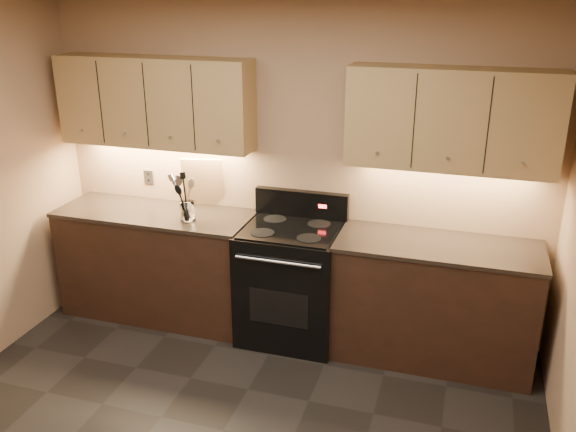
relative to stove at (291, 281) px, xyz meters
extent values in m
plane|color=silver|center=(-0.08, -1.68, 2.12)|extent=(4.00, 4.00, 0.00)
cube|color=#9E7A5D|center=(-0.08, 0.32, 0.82)|extent=(4.00, 0.04, 2.60)
cube|color=black|center=(-1.18, 0.02, -0.03)|extent=(1.60, 0.60, 0.90)
cube|color=#382B23|center=(-1.18, 0.02, 0.44)|extent=(1.62, 0.62, 0.03)
cube|color=black|center=(1.10, 0.02, -0.03)|extent=(1.44, 0.60, 0.90)
cube|color=#382B23|center=(1.10, 0.02, 0.44)|extent=(1.46, 0.62, 0.03)
cube|color=black|center=(0.00, -0.01, -0.02)|extent=(0.76, 0.65, 0.92)
cube|color=black|center=(0.00, -0.01, 0.45)|extent=(0.70, 0.60, 0.01)
cube|color=black|center=(0.00, 0.28, 0.55)|extent=(0.76, 0.07, 0.22)
cube|color=red|center=(0.18, 0.24, 0.56)|extent=(0.06, 0.00, 0.03)
cylinder|color=silver|center=(0.00, -0.35, 0.32)|extent=(0.65, 0.02, 0.02)
cube|color=black|center=(0.00, -0.33, -0.07)|extent=(0.46, 0.00, 0.28)
cylinder|color=black|center=(-0.18, -0.16, 0.45)|extent=(0.18, 0.18, 0.00)
cylinder|color=black|center=(0.18, -0.16, 0.45)|extent=(0.18, 0.18, 0.00)
cylinder|color=black|center=(-0.18, 0.14, 0.45)|extent=(0.18, 0.18, 0.00)
cylinder|color=black|center=(0.18, 0.14, 0.45)|extent=(0.18, 0.18, 0.00)
cube|color=#A58752|center=(-1.18, 0.17, 1.32)|extent=(1.60, 0.30, 0.70)
cube|color=#A58752|center=(1.10, 0.17, 1.32)|extent=(1.44, 0.30, 0.70)
cube|color=#B2B5BA|center=(-1.38, 0.31, 0.64)|extent=(0.08, 0.01, 0.12)
cylinder|color=white|center=(-0.83, -0.08, 0.53)|extent=(0.16, 0.16, 0.15)
cylinder|color=white|center=(-0.83, -0.08, 0.46)|extent=(0.12, 0.12, 0.02)
cube|color=#DDA977|center=(-0.85, 0.26, 0.66)|extent=(0.35, 0.18, 0.42)
camera|label=1|loc=(1.24, -4.13, 2.18)|focal=38.00mm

